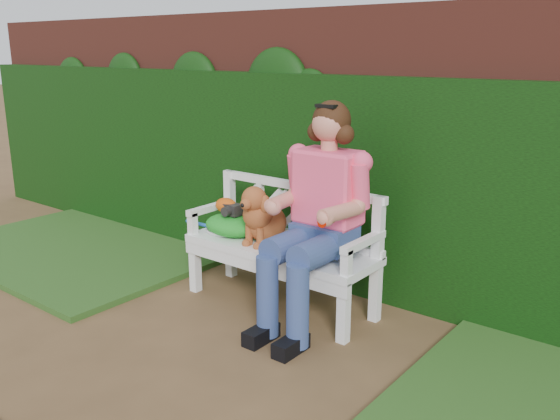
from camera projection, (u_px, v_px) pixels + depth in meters
The scene contains 11 objects.
ground at pixel (188, 368), 3.62m from camera, with size 60.00×60.00×0.00m, color brown.
brick_wall at pixel (356, 150), 4.77m from camera, with size 10.00×0.30×2.20m, color brown.
ivy_hedge at pixel (341, 185), 4.67m from camera, with size 10.00×0.18×1.70m, color #10420D.
grass_left at pixel (86, 248), 5.73m from camera, with size 2.60×2.00×0.05m, color #254518.
garden_bench at pixel (280, 275), 4.47m from camera, with size 1.58×0.60×0.48m, color white, non-canonical shape.
seated_woman at pixel (323, 212), 4.06m from camera, with size 0.68×0.91×1.62m, color #D64653, non-canonical shape.
dog at pixel (264, 213), 4.40m from camera, with size 0.30×0.41×0.46m, color #A37641, non-canonical shape.
tennis_racket at pixel (222, 230), 4.72m from camera, with size 0.64×0.27×0.03m, color white, non-canonical shape.
green_bag at pixel (233, 224), 4.64m from camera, with size 0.48×0.37×0.16m, color #267725, non-canonical shape.
camera_item at pixel (233, 209), 4.59m from camera, with size 0.13×0.10×0.09m, color black.
baseball_glove at pixel (226, 205), 4.65m from camera, with size 0.19×0.14×0.12m, color #CA4D0E.
Camera 1 is at (2.45, -2.19, 1.89)m, focal length 38.00 mm.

